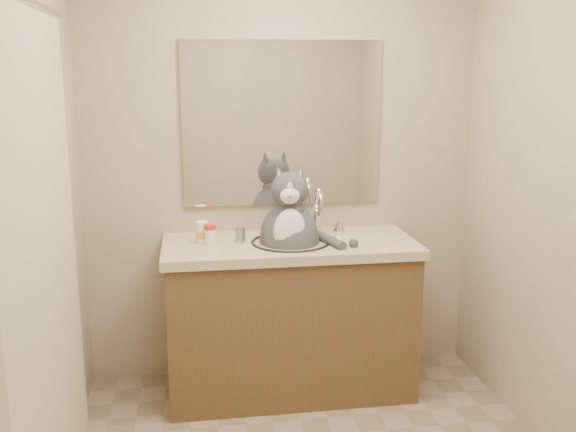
# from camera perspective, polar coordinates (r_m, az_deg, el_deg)

# --- Properties ---
(room) EXTENTS (2.22, 2.52, 2.42)m
(room) POSITION_cam_1_polar(r_m,az_deg,el_deg) (2.40, 3.73, -0.04)
(room) COLOR gray
(room) RESTS_ON ground
(vanity) EXTENTS (1.34, 0.59, 1.12)m
(vanity) POSITION_cam_1_polar(r_m,az_deg,el_deg) (3.53, 0.17, -8.67)
(vanity) COLOR brown
(vanity) RESTS_ON ground
(mirror) EXTENTS (1.10, 0.02, 0.90)m
(mirror) POSITION_cam_1_polar(r_m,az_deg,el_deg) (3.57, -0.51, 8.19)
(mirror) COLOR white
(mirror) RESTS_ON room
(shower_curtain) EXTENTS (0.02, 1.30, 1.93)m
(shower_curtain) POSITION_cam_1_polar(r_m,az_deg,el_deg) (2.54, -20.71, -4.05)
(shower_curtain) COLOR beige
(shower_curtain) RESTS_ON ground
(cat) EXTENTS (0.45, 0.41, 0.63)m
(cat) POSITION_cam_1_polar(r_m,az_deg,el_deg) (3.37, 0.17, -1.65)
(cat) COLOR #414146
(cat) RESTS_ON vanity
(pill_bottle_redcap) EXTENTS (0.08, 0.08, 0.11)m
(pill_bottle_redcap) POSITION_cam_1_polar(r_m,az_deg,el_deg) (3.35, -6.93, -1.65)
(pill_bottle_redcap) COLOR white
(pill_bottle_redcap) RESTS_ON vanity
(pill_bottle_orange) EXTENTS (0.08, 0.08, 0.11)m
(pill_bottle_orange) POSITION_cam_1_polar(r_m,az_deg,el_deg) (3.40, -7.63, -1.47)
(pill_bottle_orange) COLOR white
(pill_bottle_orange) RESTS_ON vanity
(grey_canister) EXTENTS (0.06, 0.06, 0.08)m
(grey_canister) POSITION_cam_1_polar(r_m,az_deg,el_deg) (3.40, -4.26, -1.65)
(grey_canister) COLOR gray
(grey_canister) RESTS_ON vanity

